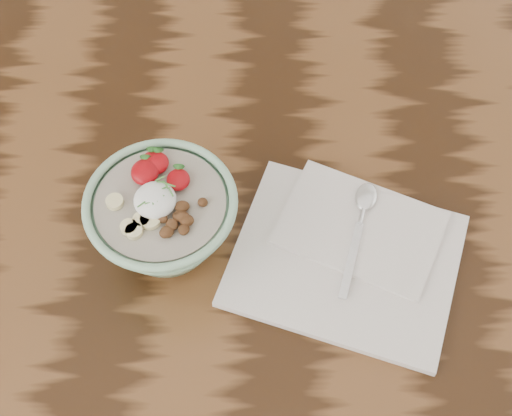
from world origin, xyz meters
The scene contains 4 objects.
table centered at (0.00, 0.00, 65.70)cm, with size 160.00×90.00×75.00cm.
breakfast_bowl centered at (-13.32, 0.20, 80.94)cm, with size 17.47×17.47×11.64cm.
napkin centered at (8.57, -1.68, 75.68)cm, with size 31.66×28.51×1.61cm.
spoon centered at (10.55, 3.34, 76.97)cm, with size 6.21×16.18×0.85cm.
Camera 1 is at (-2.68, -41.72, 151.99)cm, focal length 50.00 mm.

